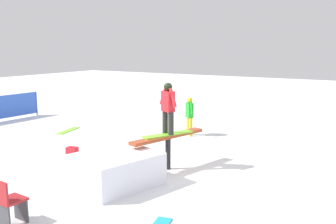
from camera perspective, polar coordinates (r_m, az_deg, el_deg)
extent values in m
plane|color=white|center=(9.92, 0.00, -8.67)|extent=(60.00, 60.00, 0.00)
cylinder|color=black|center=(9.80, 0.00, -6.35)|extent=(0.14, 0.14, 0.84)
cube|color=#A53F1E|center=(9.68, 0.00, -3.73)|extent=(2.36, 0.89, 0.08)
cube|color=white|center=(8.81, -7.91, -8.66)|extent=(2.13, 1.92, 0.75)
cube|color=#81DF2E|center=(9.67, 0.00, -3.42)|extent=(1.42, 0.85, 0.03)
cylinder|color=#272924|center=(9.49, 0.45, -1.76)|extent=(0.14, 0.14, 0.58)
cylinder|color=#272924|center=(9.71, -0.44, -1.50)|extent=(0.14, 0.14, 0.58)
cube|color=red|center=(9.50, 0.00, 1.64)|extent=(0.33, 0.39, 0.52)
cylinder|color=red|center=(9.32, 0.73, 2.19)|extent=(0.20, 0.30, 0.48)
cylinder|color=red|center=(9.66, -0.71, 2.47)|extent=(0.20, 0.30, 0.48)
sphere|color=black|center=(9.46, 0.00, 3.85)|extent=(0.22, 0.22, 0.22)
cylinder|color=gold|center=(13.59, 3.09, -2.10)|extent=(0.13, 0.13, 0.67)
cylinder|color=gold|center=(13.37, 3.47, -2.31)|extent=(0.13, 0.13, 0.67)
cube|color=green|center=(13.37, 3.30, 0.27)|extent=(0.35, 0.36, 0.52)
cylinder|color=green|center=(13.53, 3.01, 0.89)|extent=(0.17, 0.18, 0.46)
cylinder|color=green|center=(13.17, 3.62, 0.64)|extent=(0.17, 0.18, 0.46)
sphere|color=yellow|center=(13.31, 3.32, 1.79)|extent=(0.20, 0.20, 0.20)
cube|color=#8BDC33|center=(14.75, -14.96, -2.75)|extent=(1.30, 0.57, 0.02)
cube|color=#3F3F44|center=(7.61, -21.48, -13.58)|extent=(0.05, 0.40, 0.44)
cube|color=#3F3F44|center=(7.44, -23.84, -14.31)|extent=(0.05, 0.40, 0.44)
cube|color=#AE2327|center=(7.43, -22.77, -12.24)|extent=(0.46, 0.46, 0.04)
cube|color=#AE2327|center=(7.26, -24.23, -11.03)|extent=(0.06, 0.44, 0.40)
cube|color=red|center=(11.09, -14.38, -6.06)|extent=(0.27, 0.33, 0.34)
cylinder|color=blue|center=(18.47, -19.40, 1.24)|extent=(0.06, 0.06, 1.10)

